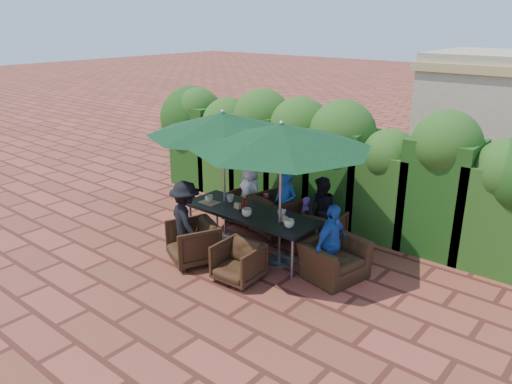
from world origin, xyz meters
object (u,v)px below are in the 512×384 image
Objects in this scene: umbrella_right at (281,136)px; chair_far_mid at (276,212)px; chair_far_right at (323,227)px; chair_end_right at (334,253)px; chair_far_left at (244,205)px; chair_near_right at (238,260)px; dining_table at (250,215)px; umbrella_left at (223,124)px; chair_near_left at (193,240)px.

umbrella_right is 3.39× the size of chair_far_mid.
chair_far_right is at bearing -159.65° from chair_far_mid.
umbrella_right is at bearing 111.92° from chair_end_right.
chair_near_right is (1.53, -1.90, 0.00)m from chair_far_left.
umbrella_left reaches higher than dining_table.
chair_far_mid is at bearing 78.03° from chair_end_right.
chair_far_left is (-1.66, 1.00, -1.87)m from umbrella_right.
umbrella_left is at bearing 174.77° from umbrella_right.
chair_far_mid reaches higher than chair_end_right.
umbrella_right is 2.08m from chair_near_right.
chair_near_right is at bearing -59.51° from dining_table.
chair_far_mid is at bearing 54.68° from umbrella_left.
chair_near_right is (0.66, -1.84, -0.09)m from chair_far_mid.
dining_table is 1.68m from umbrella_left.
umbrella_left is 2.95m from chair_end_right.
chair_far_left is 2.43m from chair_near_right.
chair_near_left is (-0.47, -0.96, -0.28)m from dining_table.
chair_far_mid is (-0.79, 0.94, -1.78)m from umbrella_right.
umbrella_left is at bearing 102.89° from chair_end_right.
chair_far_left is at bearing 129.33° from chair_near_left.
chair_far_right is 0.92× the size of chair_near_left.
chair_far_mid is at bearing 106.71° from chair_near_right.
umbrella_right is 2.17m from chair_far_mid.
umbrella_left is 2.10m from chair_near_left.
chair_far_left is at bearing 135.62° from dining_table.
umbrella_right is (0.69, -0.05, 1.54)m from dining_table.
chair_far_right is 2.37m from chair_near_left.
chair_near_left is at bearing 48.96° from chair_far_right.
chair_near_right is (-0.13, -0.89, -1.87)m from umbrella_right.
chair_far_left is at bearing 108.07° from umbrella_left.
chair_end_right is (1.76, -0.77, -0.01)m from chair_far_mid.
chair_end_right is at bearing 171.29° from chair_far_mid.
dining_table is at bearing 88.46° from chair_near_left.
umbrella_right is 3.06× the size of chair_end_right.
chair_far_left is 1.97m from chair_near_left.
dining_table is 2.94× the size of chair_far_mid.
chair_end_right reaches higher than chair_far_right.
chair_near_left is at bearing 177.40° from chair_near_right.
chair_end_right reaches higher than dining_table.
chair_far_right is at bearing 79.55° from chair_near_left.
dining_table is 1.37m from chair_far_right.
chair_far_right is 1.04× the size of chair_near_right.
chair_end_right reaches higher than chair_near_right.
chair_near_right is (0.56, -0.95, -0.33)m from dining_table.
umbrella_left is 2.46m from chair_near_right.
chair_far_mid is 1.19× the size of chair_far_right.
chair_end_right is (2.34, 0.05, -1.80)m from umbrella_left.
chair_far_left is 0.95× the size of chair_far_right.
dining_table is at bearing 111.61° from chair_far_mid.
umbrella_right is 2.05m from chair_end_right.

